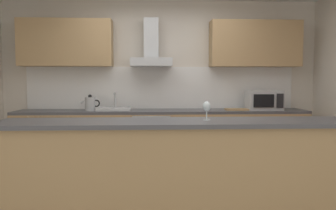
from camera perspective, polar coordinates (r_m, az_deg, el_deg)
name	(u,v)px	position (r m, az deg, el deg)	size (l,w,h in m)	color
ground	(167,202)	(4.11, -0.20, -15.35)	(5.93, 4.53, 0.02)	gray
wall_back	(161,83)	(5.70, -1.08, 3.51)	(5.93, 0.12, 2.60)	silver
backsplash_tile	(161,88)	(5.63, -1.05, 2.79)	(4.19, 0.02, 0.66)	white
counter_back	(162,140)	(5.40, -0.93, -5.59)	(4.34, 0.60, 0.90)	tan
counter_island	(182,171)	(3.40, 2.31, -10.62)	(3.44, 0.64, 0.98)	tan
upper_cabinets	(162,43)	(5.50, -1.01, 9.86)	(4.28, 0.32, 0.70)	tan
oven	(151,139)	(5.37, -2.67, -5.54)	(0.60, 0.62, 0.80)	slate
refrigerator	(54,143)	(5.56, -17.84, -5.77)	(0.58, 0.60, 0.85)	white
microwave	(264,100)	(5.54, 15.14, 0.77)	(0.50, 0.38, 0.30)	#B7BABC
sink	(114,109)	(5.35, -8.61, -0.56)	(0.50, 0.40, 0.26)	silver
kettle	(90,104)	(5.34, -12.39, 0.21)	(0.29, 0.15, 0.24)	#B7BABC
range_hood	(151,51)	(5.44, -2.73, 8.62)	(0.62, 0.45, 0.72)	#B7BABC
wine_glass	(207,107)	(3.35, 6.24, -0.34)	(0.08, 0.08, 0.18)	silver
chopping_board	(237,109)	(5.45, 10.97, -0.69)	(0.34, 0.22, 0.02)	tan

